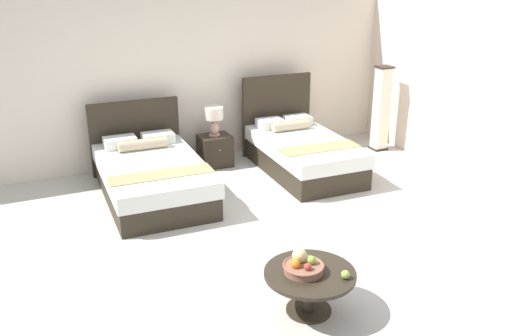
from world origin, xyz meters
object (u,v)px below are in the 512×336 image
at_px(nightstand, 215,151).
at_px(table_lamp, 214,117).
at_px(bed_near_window, 152,175).
at_px(bed_near_corner, 302,151).
at_px(coffee_table, 310,281).
at_px(fruit_bowl, 303,265).
at_px(loose_apple, 345,275).
at_px(floor_lamp_corner, 381,109).

bearing_deg(nightstand, table_lamp, 90.00).
relative_size(bed_near_window, bed_near_corner, 1.06).
relative_size(bed_near_window, coffee_table, 2.62).
bearing_deg(table_lamp, fruit_bowl, -98.71).
xyz_separation_m(loose_apple, floor_lamp_corner, (3.09, 3.76, 0.25)).
relative_size(loose_apple, floor_lamp_corner, 0.06).
bearing_deg(nightstand, floor_lamp_corner, -8.01).
distance_m(nightstand, fruit_bowl, 3.95).
bearing_deg(loose_apple, bed_near_window, 104.33).
xyz_separation_m(nightstand, loose_apple, (-0.32, -4.15, 0.21)).
bearing_deg(nightstand, fruit_bowl, -98.76).
bearing_deg(coffee_table, nightstand, 82.12).
bearing_deg(nightstand, bed_near_corner, -33.79).
height_order(coffee_table, floor_lamp_corner, floor_lamp_corner).
relative_size(bed_near_window, fruit_bowl, 5.85).
height_order(table_lamp, fruit_bowl, table_lamp).
distance_m(bed_near_corner, table_lamp, 1.42).
xyz_separation_m(bed_near_window, floor_lamp_corner, (3.95, 0.36, 0.41)).
bearing_deg(bed_near_corner, floor_lamp_corner, 11.94).
relative_size(nightstand, fruit_bowl, 1.29).
bearing_deg(fruit_bowl, floor_lamp_corner, 46.13).
distance_m(table_lamp, fruit_bowl, 3.97).
relative_size(bed_near_corner, coffee_table, 2.48).
bearing_deg(table_lamp, floor_lamp_corner, -8.42).
xyz_separation_m(fruit_bowl, loose_apple, (0.28, -0.26, -0.02)).
relative_size(bed_near_window, table_lamp, 4.89).
bearing_deg(fruit_bowl, nightstand, 81.24).
bearing_deg(fruit_bowl, table_lamp, 81.29).
xyz_separation_m(table_lamp, floor_lamp_corner, (2.77, -0.41, -0.07)).
xyz_separation_m(bed_near_window, loose_apple, (0.87, -3.40, 0.16)).
height_order(bed_near_corner, fruit_bowl, bed_near_corner).
relative_size(table_lamp, loose_apple, 5.67).
bearing_deg(table_lamp, nightstand, -90.00).
distance_m(bed_near_window, table_lamp, 1.49).
bearing_deg(coffee_table, loose_apple, -44.06).
bearing_deg(coffee_table, floor_lamp_corner, 46.90).
bearing_deg(bed_near_corner, loose_apple, -112.66).
distance_m(bed_near_window, coffee_table, 3.25).
height_order(bed_near_corner, nightstand, bed_near_corner).
distance_m(fruit_bowl, loose_apple, 0.38).
distance_m(nightstand, loose_apple, 4.17).
height_order(bed_near_corner, table_lamp, bed_near_corner).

